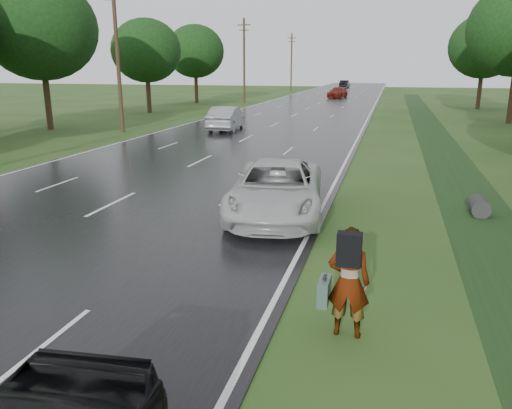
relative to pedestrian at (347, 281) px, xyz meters
name	(u,v)px	position (x,y,z in m)	size (l,w,h in m)	color
road	(303,111)	(-8.18, 43.31, -0.98)	(14.00, 180.00, 0.04)	black
edge_stripe_east	(371,112)	(-1.43, 43.31, -0.95)	(0.12, 180.00, 0.01)	silver
edge_stripe_west	(240,109)	(-14.93, 43.31, -0.95)	(0.12, 180.00, 0.01)	silver
center_line	(303,111)	(-8.18, 43.31, -0.95)	(0.12, 180.00, 0.01)	silver
drainage_ditch	(449,162)	(3.32, 17.02, -0.96)	(2.20, 120.00, 0.56)	black
utility_pole_mid	(117,54)	(-17.38, 23.31, 4.20)	(1.60, 0.26, 10.00)	#3D2C19
utility_pole_far	(244,60)	(-17.38, 53.31, 4.20)	(1.60, 0.26, 10.00)	#3D2C19
utility_pole_distant	(291,62)	(-17.38, 83.31, 4.20)	(1.60, 0.26, 10.00)	#3D2C19
tree_east_f	(485,46)	(9.32, 50.31, 5.37)	(7.20, 7.20, 9.62)	#3D2C19
tree_west_c	(40,28)	(-23.18, 23.31, 5.92)	(7.80, 7.80, 10.43)	#3D2C19
tree_west_d	(146,51)	(-22.38, 37.31, 4.83)	(6.60, 6.60, 8.80)	#3D2C19
tree_west_f	(195,51)	(-22.98, 51.31, 5.14)	(7.00, 7.00, 9.29)	#3D2C19
pedestrian	(347,281)	(0.00, 0.00, 0.00)	(0.86, 0.78, 1.93)	#A5998C
white_pickup	(276,189)	(-2.68, 6.52, -0.15)	(2.66, 5.78, 1.61)	#BABABA
silver_sedan	(227,118)	(-10.68, 25.96, -0.13)	(1.76, 5.04, 1.66)	gray
far_car_red	(338,92)	(-7.18, 66.18, -0.22)	(2.05, 5.04, 1.46)	maroon
far_car_dark	(345,84)	(-9.18, 98.75, -0.16)	(1.68, 4.81, 1.59)	black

